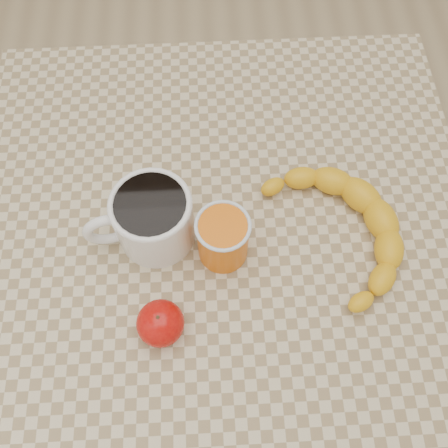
{
  "coord_description": "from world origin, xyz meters",
  "views": [
    {
      "loc": [
        -0.02,
        -0.33,
        1.46
      ],
      "look_at": [
        0.0,
        0.0,
        0.77
      ],
      "focal_mm": 40.0,
      "sensor_mm": 36.0,
      "label": 1
    }
  ],
  "objects_px": {
    "orange_juice_glass": "(223,238)",
    "apple": "(160,323)",
    "table": "(224,251)",
    "coffee_mug": "(151,218)",
    "banana": "(342,229)"
  },
  "relations": [
    {
      "from": "banana",
      "to": "orange_juice_glass",
      "type": "bearing_deg",
      "value": 166.37
    },
    {
      "from": "orange_juice_glass",
      "to": "banana",
      "type": "xyz_separation_m",
      "value": [
        0.18,
        0.02,
        -0.02
      ]
    },
    {
      "from": "coffee_mug",
      "to": "banana",
      "type": "distance_m",
      "value": 0.29
    },
    {
      "from": "coffee_mug",
      "to": "banana",
      "type": "height_order",
      "value": "coffee_mug"
    },
    {
      "from": "coffee_mug",
      "to": "apple",
      "type": "distance_m",
      "value": 0.15
    },
    {
      "from": "apple",
      "to": "banana",
      "type": "distance_m",
      "value": 0.3
    },
    {
      "from": "apple",
      "to": "banana",
      "type": "relative_size",
      "value": 0.23
    },
    {
      "from": "table",
      "to": "coffee_mug",
      "type": "xyz_separation_m",
      "value": [
        -0.11,
        -0.0,
        0.14
      ]
    },
    {
      "from": "orange_juice_glass",
      "to": "apple",
      "type": "distance_m",
      "value": 0.15
    },
    {
      "from": "orange_juice_glass",
      "to": "apple",
      "type": "bearing_deg",
      "value": -128.47
    },
    {
      "from": "table",
      "to": "coffee_mug",
      "type": "distance_m",
      "value": 0.18
    },
    {
      "from": "table",
      "to": "apple",
      "type": "xyz_separation_m",
      "value": [
        -0.1,
        -0.15,
        0.12
      ]
    },
    {
      "from": "orange_juice_glass",
      "to": "apple",
      "type": "height_order",
      "value": "orange_juice_glass"
    },
    {
      "from": "coffee_mug",
      "to": "banana",
      "type": "relative_size",
      "value": 0.5
    },
    {
      "from": "orange_juice_glass",
      "to": "banana",
      "type": "relative_size",
      "value": 0.27
    }
  ]
}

